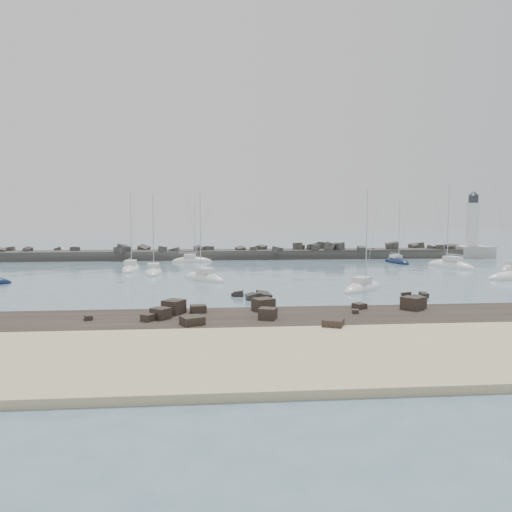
% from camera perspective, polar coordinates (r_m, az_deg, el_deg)
% --- Properties ---
extents(ground, '(400.00, 400.00, 0.00)m').
position_cam_1_polar(ground, '(64.08, 2.12, -3.41)').
color(ground, slate).
rests_on(ground, ground).
extents(sand_strip, '(140.00, 14.00, 1.00)m').
position_cam_1_polar(sand_strip, '(33.26, 9.24, -11.43)').
color(sand_strip, beige).
rests_on(sand_strip, ground).
extents(rock_shelf, '(140.00, 12.00, 1.93)m').
position_cam_1_polar(rock_shelf, '(42.71, 5.74, -7.67)').
color(rock_shelf, black).
rests_on(rock_shelf, ground).
extents(rock_cluster_near, '(4.58, 3.91, 1.65)m').
position_cam_1_polar(rock_cluster_near, '(55.41, -0.18, -4.68)').
color(rock_cluster_near, black).
rests_on(rock_cluster_near, ground).
extents(rock_cluster_far, '(3.55, 3.02, 1.28)m').
position_cam_1_polar(rock_cluster_far, '(56.64, 17.43, -4.60)').
color(rock_cluster_far, black).
rests_on(rock_cluster_far, ground).
extents(breakwater, '(115.00, 7.72, 4.95)m').
position_cam_1_polar(breakwater, '(101.29, -4.36, -0.15)').
color(breakwater, '#302D2A').
rests_on(breakwater, ground).
extents(lighthouse, '(7.00, 7.00, 14.60)m').
position_cam_1_polar(lighthouse, '(115.09, 23.44, 1.46)').
color(lighthouse, '#A1A09C').
rests_on(lighthouse, ground).
extents(sailboat_1, '(2.71, 8.54, 13.50)m').
position_cam_1_polar(sailboat_1, '(83.57, -14.10, -1.49)').
color(sailboat_1, white).
rests_on(sailboat_1, ground).
extents(sailboat_3, '(3.09, 8.47, 13.17)m').
position_cam_1_polar(sailboat_3, '(78.55, -11.62, -1.85)').
color(sailboat_3, white).
rests_on(sailboat_3, ground).
extents(sailboat_4, '(7.79, 2.82, 12.13)m').
position_cam_1_polar(sailboat_4, '(95.41, -7.33, -0.60)').
color(sailboat_4, white).
rests_on(sailboat_4, ground).
extents(sailboat_5, '(7.23, 8.06, 13.21)m').
position_cam_1_polar(sailboat_5, '(69.83, -5.98, -2.62)').
color(sailboat_5, white).
rests_on(sailboat_5, ground).
extents(sailboat_6, '(7.65, 7.85, 13.24)m').
position_cam_1_polar(sailboat_6, '(62.08, 12.14, -3.67)').
color(sailboat_6, white).
rests_on(sailboat_6, ground).
extents(sailboat_7, '(3.51, 8.09, 12.36)m').
position_cam_1_polar(sailboat_7, '(96.65, 15.77, -0.68)').
color(sailboat_7, '#0D1A39').
rests_on(sailboat_7, ground).
extents(sailboat_8, '(6.42, 10.32, 15.65)m').
position_cam_1_polar(sailboat_8, '(91.94, 21.33, -1.10)').
color(sailboat_8, white).
rests_on(sailboat_8, ground).
extents(sailboat_10, '(7.33, 6.42, 12.01)m').
position_cam_1_polar(sailboat_10, '(91.43, 27.26, -1.35)').
color(sailboat_10, white).
rests_on(sailboat_10, ground).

